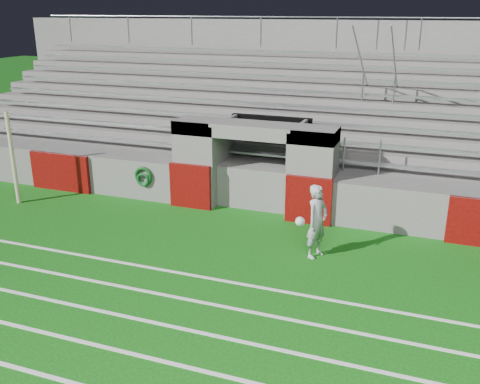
% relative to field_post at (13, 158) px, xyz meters
% --- Properties ---
extents(ground, '(90.00, 90.00, 0.00)m').
position_rel_field_post_xyz_m(ground, '(6.99, -1.48, -1.42)').
color(ground, '#0E540E').
rests_on(ground, ground).
extents(field_post, '(0.12, 0.12, 2.84)m').
position_rel_field_post_xyz_m(field_post, '(0.00, 0.00, 0.00)').
color(field_post, beige).
rests_on(field_post, ground).
extents(stadium_structure, '(26.00, 8.48, 5.42)m').
position_rel_field_post_xyz_m(stadium_structure, '(6.99, 6.49, 0.07)').
color(stadium_structure, '#5E5B59').
rests_on(stadium_structure, ground).
extents(goalkeeper_with_ball, '(0.80, 0.77, 1.81)m').
position_rel_field_post_xyz_m(goalkeeper_with_ball, '(9.45, -0.53, -0.52)').
color(goalkeeper_with_ball, '#A1A6AB').
rests_on(goalkeeper_with_ball, ground).
extents(hose_coil, '(0.60, 0.15, 0.62)m').
position_rel_field_post_xyz_m(hose_coil, '(3.60, 1.45, -0.63)').
color(hose_coil, '#0C3E12').
rests_on(hose_coil, ground).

